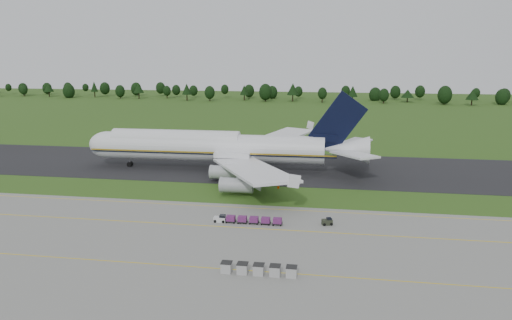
% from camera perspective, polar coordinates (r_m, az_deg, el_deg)
% --- Properties ---
extents(ground, '(600.00, 600.00, 0.00)m').
position_cam_1_polar(ground, '(113.75, -0.06, -4.00)').
color(ground, '#2B4D17').
rests_on(ground, ground).
extents(apron, '(300.00, 52.00, 0.06)m').
position_cam_1_polar(apron, '(82.24, -3.91, -10.53)').
color(apron, slate).
rests_on(apron, ground).
extents(taxiway, '(300.00, 40.00, 0.08)m').
position_cam_1_polar(taxiway, '(140.56, 1.77, -0.82)').
color(taxiway, black).
rests_on(taxiway, ground).
extents(apron_markings, '(300.00, 30.20, 0.01)m').
position_cam_1_polar(apron_markings, '(88.58, -2.88, -8.78)').
color(apron_markings, '#DCBA0C').
rests_on(apron_markings, apron).
extents(tree_line, '(527.47, 23.05, 11.90)m').
position_cam_1_polar(tree_line, '(327.83, 9.40, 7.56)').
color(tree_line, black).
rests_on(tree_line, ground).
extents(aircraft, '(78.31, 76.87, 22.14)m').
position_cam_1_polar(aircraft, '(136.98, -4.38, 1.49)').
color(aircraft, silver).
rests_on(aircraft, ground).
extents(baggage_train, '(13.13, 1.39, 1.34)m').
position_cam_1_polar(baggage_train, '(94.98, -1.07, -6.83)').
color(baggage_train, silver).
rests_on(baggage_train, apron).
extents(utility_cart, '(2.16, 1.68, 1.04)m').
position_cam_1_polar(utility_cart, '(95.20, 8.12, -7.05)').
color(utility_cart, '#272C1E').
rests_on(utility_cart, apron).
extents(uld_row, '(11.20, 1.60, 1.58)m').
position_cam_1_polar(uld_row, '(74.32, 0.31, -12.39)').
color(uld_row, '#A0A0A0').
rests_on(uld_row, apron).
extents(edge_markers, '(9.19, 0.30, 0.60)m').
position_cam_1_polar(edge_markers, '(119.36, 0.50, -3.08)').
color(edge_markers, '#FF4C08').
rests_on(edge_markers, ground).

